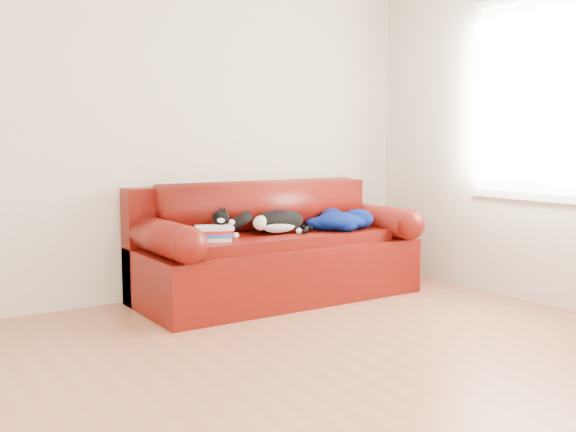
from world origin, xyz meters
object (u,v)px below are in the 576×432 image
Objects in this scene: book_stack at (213,233)px; blanket at (340,220)px; sofa_base at (278,267)px; cat at (278,222)px.

blanket is (1.09, -0.03, 0.02)m from book_stack.
blanket is (0.51, -0.11, 0.33)m from sofa_base.
blanket reaches higher than sofa_base.
cat is at bearing -120.10° from sofa_base.
blanket is at bearing -7.04° from cat.
sofa_base is at bearing 8.24° from book_stack.
book_stack is 0.56× the size of cat.
sofa_base is 6.25× the size of book_stack.
sofa_base is at bearing 59.77° from cat.
book_stack reaches higher than sofa_base.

